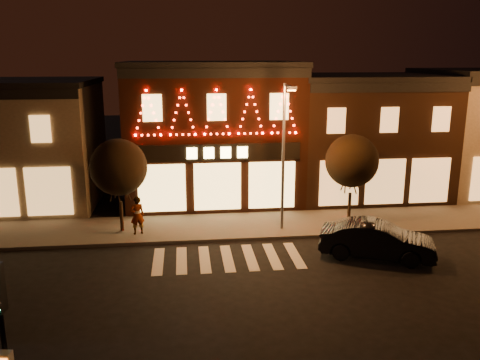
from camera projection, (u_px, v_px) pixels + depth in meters
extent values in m
plane|color=black|center=(237.00, 302.00, 18.02)|extent=(120.00, 120.00, 0.00)
cube|color=#47423D|center=(259.00, 225.00, 25.93)|extent=(44.00, 4.00, 0.15)
cube|color=black|center=(212.00, 134.00, 30.55)|extent=(10.00, 8.00, 8.00)
cube|color=black|center=(211.00, 64.00, 29.55)|extent=(10.20, 8.20, 0.30)
cube|color=black|center=(216.00, 73.00, 25.74)|extent=(10.00, 0.25, 0.50)
cube|color=black|center=(217.00, 152.00, 26.69)|extent=(9.00, 0.15, 0.90)
cube|color=#FFD87F|center=(217.00, 153.00, 26.60)|extent=(3.40, 0.08, 0.60)
cube|color=#311C11|center=(362.00, 137.00, 31.70)|extent=(9.00, 8.00, 7.20)
cube|color=black|center=(366.00, 77.00, 30.79)|extent=(9.20, 8.20, 0.30)
cube|color=black|center=(392.00, 88.00, 26.98)|extent=(9.00, 0.25, 0.50)
cylinder|color=black|center=(6.00, 358.00, 10.54)|extent=(0.12, 0.12, 4.51)
cube|color=beige|center=(4.00, 360.00, 10.33)|extent=(0.34, 0.26, 0.33)
cylinder|color=#59595E|center=(283.00, 158.00, 24.39)|extent=(0.14, 0.14, 7.21)
cylinder|color=#59595E|center=(288.00, 86.00, 22.84)|extent=(0.11, 1.44, 0.09)
cube|color=#59595E|center=(292.00, 88.00, 22.16)|extent=(0.45, 0.26, 0.16)
cube|color=orange|center=(292.00, 90.00, 22.18)|extent=(0.34, 0.18, 0.05)
cylinder|color=black|center=(122.00, 216.00, 24.75)|extent=(0.17, 0.17, 1.51)
sphere|color=black|center=(119.00, 167.00, 24.15)|extent=(2.76, 2.76, 2.76)
cylinder|color=black|center=(349.00, 207.00, 26.31)|extent=(0.16, 0.16, 1.50)
sphere|color=black|center=(352.00, 161.00, 25.71)|extent=(2.74, 2.74, 2.74)
imported|color=black|center=(377.00, 240.00, 21.76)|extent=(5.17, 3.45, 1.61)
imported|color=gray|center=(137.00, 215.00, 24.25)|extent=(0.80, 0.65, 1.89)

